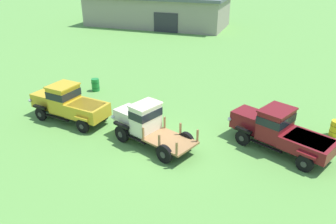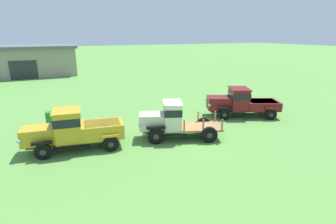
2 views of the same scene
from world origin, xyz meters
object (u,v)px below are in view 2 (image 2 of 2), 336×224
vintage_truck_foreground_near (74,129)px  farm_shed (1,61)px  oil_drum_near_fence (248,99)px  vintage_truck_midrow_center (241,102)px  oil_drum_beside_row (50,119)px  vintage_truck_second_in_line (171,120)px

vintage_truck_foreground_near → farm_shed: bearing=101.9°
vintage_truck_foreground_near → oil_drum_near_fence: bearing=12.6°
oil_drum_near_fence → vintage_truck_midrow_center: bearing=-140.2°
vintage_truck_foreground_near → oil_drum_near_fence: 14.70m
vintage_truck_midrow_center → oil_drum_near_fence: vintage_truck_midrow_center is taller
vintage_truck_foreground_near → oil_drum_beside_row: (-1.05, 4.55, -0.63)m
vintage_truck_foreground_near → vintage_truck_second_in_line: 5.13m
farm_shed → vintage_truck_second_in_line: 32.18m
vintage_truck_midrow_center → vintage_truck_second_in_line: bearing=-166.1°
farm_shed → vintage_truck_foreground_near: (6.18, -29.36, -1.02)m
vintage_truck_second_in_line → oil_drum_near_fence: (9.26, 3.97, -0.65)m
vintage_truck_midrow_center → oil_drum_near_fence: (2.85, 2.38, -0.61)m
farm_shed → vintage_truck_second_in_line: size_ratio=3.95×
oil_drum_beside_row → farm_shed: bearing=101.7°
vintage_truck_second_in_line → oil_drum_near_fence: 10.09m
vintage_truck_midrow_center → oil_drum_beside_row: bearing=163.4°
oil_drum_beside_row → oil_drum_near_fence: (15.38, -1.35, -0.02)m
oil_drum_beside_row → oil_drum_near_fence: size_ratio=1.04×
vintage_truck_second_in_line → vintage_truck_foreground_near: bearing=171.4°
vintage_truck_midrow_center → oil_drum_near_fence: 3.76m
oil_drum_beside_row → oil_drum_near_fence: bearing=-5.0°
farm_shed → oil_drum_near_fence: size_ratio=22.72×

